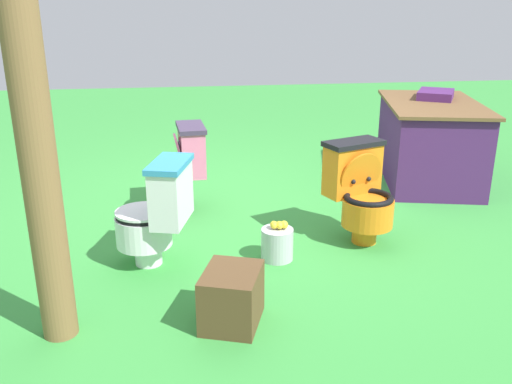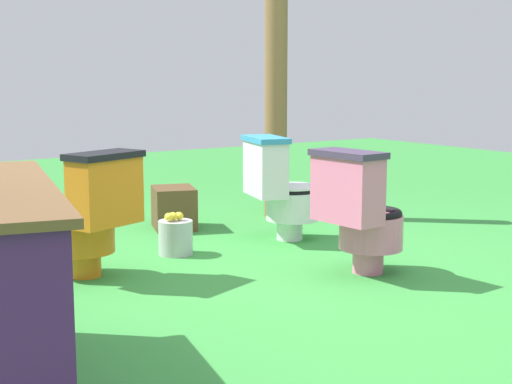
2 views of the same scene
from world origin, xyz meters
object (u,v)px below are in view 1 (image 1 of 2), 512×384
toilet_orange (360,191)px  vendor_table (429,141)px  wooden_post (36,148)px  toilet_pink (179,168)px  lemon_bucket (277,243)px  small_crate (232,297)px  toilet_white (156,213)px

toilet_orange → vendor_table: (-1.29, 1.12, 0.02)m
toilet_orange → wooden_post: size_ratio=0.35×
wooden_post → toilet_pink: bearing=159.5°
vendor_table → lemon_bucket: size_ratio=5.86×
toilet_pink → small_crate: 1.81m
toilet_orange → lemon_bucket: bearing=0.5°
vendor_table → wooden_post: 3.87m
wooden_post → small_crate: 1.26m
toilet_white → toilet_orange: 1.48m
vendor_table → small_crate: (2.29, -2.16, -0.24)m
toilet_white → wooden_post: size_ratio=0.35×
toilet_white → lemon_bucket: 0.84m
small_crate → toilet_orange: bearing=133.9°
toilet_orange → toilet_white: bearing=-12.1°
small_crate → lemon_bucket: 0.84m
toilet_pink → vendor_table: (-0.51, 2.42, 0.02)m
wooden_post → lemon_bucket: wooden_post is taller
small_crate → lemon_bucket: (-0.74, 0.38, -0.04)m
toilet_pink → wooden_post: (1.76, -0.66, 0.65)m
wooden_post → small_crate: bearing=88.7°
toilet_white → wooden_post: (0.76, -0.50, 0.65)m
vendor_table → lemon_bucket: bearing=-48.9°
vendor_table → toilet_orange: bearing=-40.8°
wooden_post → lemon_bucket: 1.74m
toilet_white → lemon_bucket: size_ratio=2.63×
toilet_white → vendor_table: (-1.51, 2.58, 0.02)m
lemon_bucket → vendor_table: bearing=131.1°
toilet_white → toilet_pink: same height
toilet_pink → lemon_bucket: bearing=-152.3°
small_crate → toilet_white: bearing=-151.6°
vendor_table → wooden_post: bearing=-53.5°
toilet_white → wooden_post: wooden_post is taller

